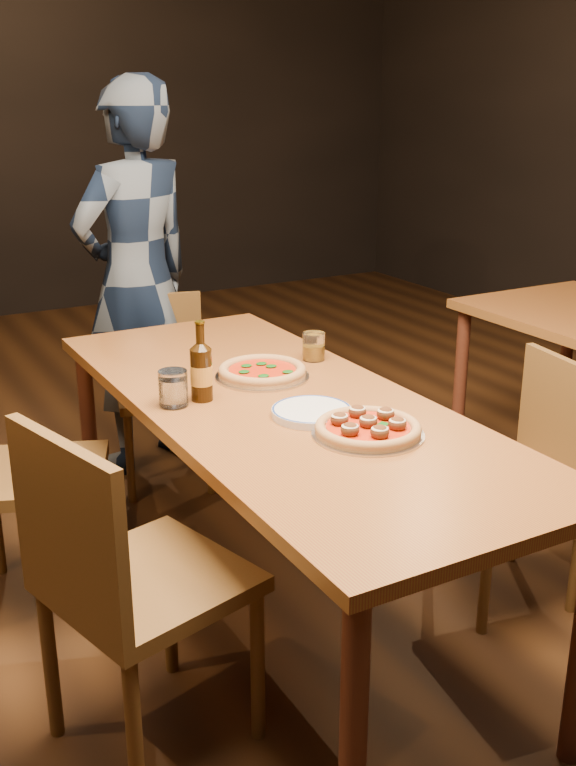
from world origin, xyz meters
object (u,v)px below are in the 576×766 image
beer_bottle (201,373)px  diner (137,281)px  pizza_meatball (368,428)px  table_main (280,422)px  chair_main_nw (149,579)px  chair_end (164,391)px  chair_main_e (507,479)px  amber_glass (314,346)px  water_glass (173,388)px  pizza_margherita (262,371)px  chair_main_sw (36,472)px  plate_stack (312,412)px

beer_bottle → diner: (0.25, 1.26, 0.02)m
pizza_meatball → table_main: bearing=102.1°
chair_main_nw → chair_end: bearing=-37.5°
chair_main_e → amber_glass: (-0.40, 0.57, 0.37)m
beer_bottle → pizza_meatball: bearing=-59.4°
pizza_meatball → amber_glass: bearing=71.4°
amber_glass → diner: size_ratio=0.06×
chair_main_e → chair_end: (-0.66, 1.40, -0.01)m
chair_main_nw → water_glass: size_ratio=8.82×
pizza_meatball → pizza_margherita: size_ratio=1.00×
chair_main_nw → pizza_margherita: 0.88m
chair_main_sw → amber_glass: (0.95, -0.16, 0.33)m
chair_end → plate_stack: chair_end is taller
pizza_meatball → water_glass: size_ratio=2.85×
table_main → chair_end: chair_end is taller
chair_end → beer_bottle: beer_bottle is taller
chair_main_nw → chair_main_sw: chair_main_nw is taller
table_main → chair_main_sw: chair_main_sw is taller
water_glass → amber_glass: bearing=17.5°
beer_bottle → amber_glass: (0.51, 0.19, -0.04)m
pizza_meatball → beer_bottle: (-0.28, 0.48, 0.07)m
chair_main_nw → plate_stack: size_ratio=4.12×
pizza_meatball → plate_stack: size_ratio=1.33×
chair_main_e → beer_bottle: 1.07m
pizza_margherita → table_main: bearing=-103.8°
water_glass → beer_bottle: bearing=2.4°
pizza_margherita → amber_glass: (0.25, 0.08, 0.03)m
table_main → chair_main_nw: 0.69m
amber_glass → chair_main_nw: bearing=-143.4°
chair_main_e → pizza_meatball: 0.72m
diner → chair_main_e: bearing=93.2°
chair_main_nw → water_glass: (0.26, 0.45, 0.32)m
table_main → chair_main_nw: chair_main_nw is taller
chair_main_nw → amber_glass: (0.86, 0.64, 0.32)m
table_main → pizza_meatball: pizza_meatball is taller
chair_main_nw → beer_bottle: size_ratio=3.98×
beer_bottle → amber_glass: bearing=20.2°
amber_glass → diner: (-0.26, 1.08, 0.06)m
chair_main_e → plate_stack: size_ratio=3.70×
pizza_margherita → plate_stack: 0.38m
pizza_meatball → chair_end: bearing=91.2°
pizza_margherita → amber_glass: 0.26m
table_main → pizza_margherita: pizza_margherita is taller
chair_main_sw → amber_glass: chair_main_sw is taller
chair_main_nw → pizza_meatball: (0.64, -0.02, 0.29)m
pizza_meatball → beer_bottle: size_ratio=1.28×
water_glass → diner: 1.32m
chair_main_e → chair_end: chair_main_e is taller
water_glass → chair_main_nw: bearing=-120.2°
chair_main_sw → amber_glass: bearing=-77.9°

